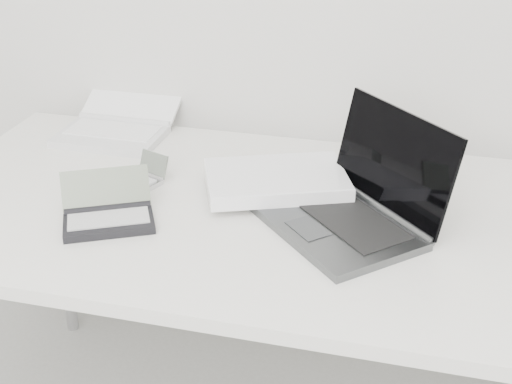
% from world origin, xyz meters
% --- Properties ---
extents(desk, '(1.60, 0.80, 0.73)m').
position_xyz_m(desk, '(0.00, 1.55, 0.68)').
color(desk, white).
rests_on(desk, ground).
extents(laptop_large, '(0.57, 0.48, 0.23)m').
position_xyz_m(laptop_large, '(0.08, 1.58, 0.77)').
color(laptop_large, '#505254').
rests_on(laptop_large, desk).
extents(netbook_open_white, '(0.27, 0.34, 0.10)m').
position_xyz_m(netbook_open_white, '(-0.50, 1.87, 0.75)').
color(netbook_open_white, white).
rests_on(netbook_open_white, desk).
extents(pda_silver, '(0.10, 0.11, 0.06)m').
position_xyz_m(pda_silver, '(-0.32, 1.61, 0.74)').
color(pda_silver, silver).
rests_on(pda_silver, desk).
extents(palmtop_charcoal, '(0.23, 0.21, 0.09)m').
position_xyz_m(palmtop_charcoal, '(-0.32, 1.41, 0.75)').
color(palmtop_charcoal, black).
rests_on(palmtop_charcoal, desk).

